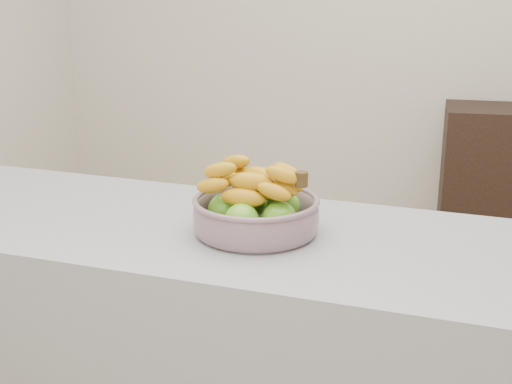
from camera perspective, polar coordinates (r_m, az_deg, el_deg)
cabinet at (r=3.80m, az=18.07°, el=0.20°), size 0.51×0.43×0.84m
fruit_bowl at (r=1.65m, az=-0.02°, el=-1.51°), size 0.29×0.29×0.16m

